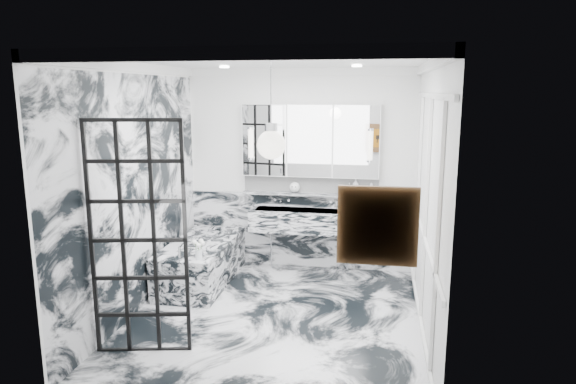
% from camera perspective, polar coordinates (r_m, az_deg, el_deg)
% --- Properties ---
extents(floor, '(3.60, 3.60, 0.00)m').
position_cam_1_polar(floor, '(5.94, -1.44, -13.69)').
color(floor, silver).
rests_on(floor, ground).
extents(ceiling, '(3.60, 3.60, 0.00)m').
position_cam_1_polar(ceiling, '(5.39, -1.59, 14.40)').
color(ceiling, white).
rests_on(ceiling, wall_back).
extents(wall_back, '(3.60, 0.00, 3.60)m').
position_cam_1_polar(wall_back, '(7.24, 1.36, 2.47)').
color(wall_back, white).
rests_on(wall_back, floor).
extents(wall_front, '(3.60, 0.00, 3.60)m').
position_cam_1_polar(wall_front, '(3.80, -7.00, -5.68)').
color(wall_front, white).
rests_on(wall_front, floor).
extents(wall_left, '(0.00, 3.60, 3.60)m').
position_cam_1_polar(wall_left, '(6.02, -16.60, 0.21)').
color(wall_left, white).
rests_on(wall_left, floor).
extents(wall_right, '(0.00, 3.60, 3.60)m').
position_cam_1_polar(wall_right, '(5.41, 15.33, -0.92)').
color(wall_right, white).
rests_on(wall_right, floor).
extents(marble_clad_back, '(3.18, 0.05, 1.05)m').
position_cam_1_polar(marble_clad_back, '(7.40, 1.30, -4.27)').
color(marble_clad_back, silver).
rests_on(marble_clad_back, floor).
extents(marble_clad_left, '(0.02, 3.56, 2.68)m').
position_cam_1_polar(marble_clad_left, '(6.03, -16.44, -0.35)').
color(marble_clad_left, silver).
rests_on(marble_clad_left, floor).
extents(panel_molding, '(0.03, 3.40, 2.30)m').
position_cam_1_polar(panel_molding, '(5.43, 15.06, -1.94)').
color(panel_molding, white).
rests_on(panel_molding, floor).
extents(soap_bottle_a, '(0.09, 0.09, 0.23)m').
position_cam_1_polar(soap_bottle_a, '(7.11, 7.52, 0.62)').
color(soap_bottle_a, '#8C5919').
rests_on(soap_bottle_a, ledge).
extents(soap_bottle_b, '(0.08, 0.09, 0.16)m').
position_cam_1_polar(soap_bottle_b, '(7.12, 6.83, 0.37)').
color(soap_bottle_b, '#4C4C51').
rests_on(soap_bottle_b, ledge).
extents(soap_bottle_c, '(0.13, 0.13, 0.17)m').
position_cam_1_polar(soap_bottle_c, '(7.11, 9.23, 0.32)').
color(soap_bottle_c, silver).
rests_on(soap_bottle_c, ledge).
extents(face_pot, '(0.15, 0.15, 0.15)m').
position_cam_1_polar(face_pot, '(7.20, 0.76, 0.53)').
color(face_pot, white).
rests_on(face_pot, ledge).
extents(amber_bottle, '(0.04, 0.04, 0.10)m').
position_cam_1_polar(amber_bottle, '(7.13, 6.00, 0.16)').
color(amber_bottle, '#8C5919').
rests_on(amber_bottle, ledge).
extents(flower_vase, '(0.08, 0.08, 0.12)m').
position_cam_1_polar(flower_vase, '(6.15, -9.88, -6.86)').
color(flower_vase, silver).
rests_on(flower_vase, bathtub).
extents(crittall_door, '(0.87, 0.22, 2.24)m').
position_cam_1_polar(crittall_door, '(5.03, -16.28, -5.15)').
color(crittall_door, black).
rests_on(crittall_door, floor).
extents(artwork, '(0.46, 0.04, 0.46)m').
position_cam_1_polar(artwork, '(3.63, 9.92, -3.73)').
color(artwork, orange).
rests_on(artwork, wall_front).
extents(pendant_light, '(0.23, 0.23, 0.23)m').
position_cam_1_polar(pendant_light, '(4.08, -1.88, 5.25)').
color(pendant_light, white).
rests_on(pendant_light, ceiling).
extents(trough_sink, '(1.60, 0.45, 0.30)m').
position_cam_1_polar(trough_sink, '(7.12, 2.23, -3.20)').
color(trough_sink, silver).
rests_on(trough_sink, wall_back).
extents(ledge, '(1.90, 0.14, 0.04)m').
position_cam_1_polar(ledge, '(7.20, 2.43, -0.25)').
color(ledge, silver).
rests_on(ledge, wall_back).
extents(subway_tile, '(1.90, 0.03, 0.23)m').
position_cam_1_polar(subway_tile, '(7.24, 2.50, 0.89)').
color(subway_tile, white).
rests_on(subway_tile, wall_back).
extents(mirror_cabinet, '(1.90, 0.16, 1.00)m').
position_cam_1_polar(mirror_cabinet, '(7.09, 2.48, 5.70)').
color(mirror_cabinet, white).
rests_on(mirror_cabinet, wall_back).
extents(sconce_left, '(0.07, 0.07, 0.40)m').
position_cam_1_polar(sconce_left, '(7.16, -4.17, 5.41)').
color(sconce_left, white).
rests_on(sconce_left, mirror_cabinet).
extents(sconce_right, '(0.07, 0.07, 0.40)m').
position_cam_1_polar(sconce_right, '(6.94, 9.12, 5.12)').
color(sconce_right, white).
rests_on(sconce_right, mirror_cabinet).
extents(bathtub, '(0.75, 1.65, 0.55)m').
position_cam_1_polar(bathtub, '(6.94, -9.58, -7.66)').
color(bathtub, silver).
rests_on(bathtub, floor).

